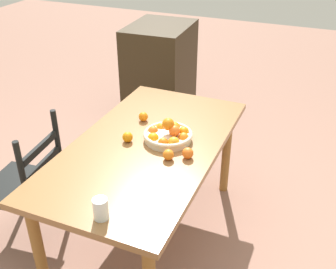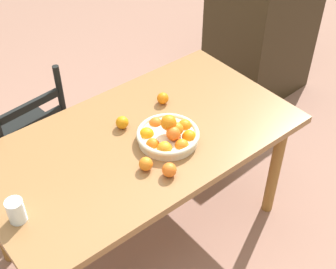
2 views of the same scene
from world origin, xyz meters
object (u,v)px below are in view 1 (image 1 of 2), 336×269
orange_loose_2 (128,137)px  cabinet (160,75)px  fruit_bowl (169,135)px  orange_loose_3 (188,153)px  dining_table (147,156)px  drinking_glass (101,209)px  orange_loose_1 (143,117)px  chair_near_window (27,187)px  orange_loose_0 (168,155)px

orange_loose_2 → cabinet: bearing=17.1°
fruit_bowl → orange_loose_3: (-0.14, -0.18, -0.01)m
dining_table → drinking_glass: drinking_glass is taller
dining_table → orange_loose_1: orange_loose_1 is taller
fruit_bowl → orange_loose_1: bearing=56.4°
orange_loose_1 → drinking_glass: bearing=-165.8°
dining_table → orange_loose_2: bearing=99.9°
dining_table → orange_loose_3: 0.32m
orange_loose_3 → chair_near_window: bearing=105.5°
cabinet → orange_loose_0: 1.92m
chair_near_window → orange_loose_2: 0.76m
dining_table → cabinet: cabinet is taller
orange_loose_0 → chair_near_window: bearing=103.7°
orange_loose_0 → orange_loose_3: size_ratio=0.97×
fruit_bowl → orange_loose_3: 0.23m
orange_loose_1 → orange_loose_3: (-0.31, -0.44, 0.00)m
fruit_bowl → orange_loose_3: bearing=-128.4°
cabinet → dining_table: bearing=-161.5°
cabinet → orange_loose_3: (-1.66, -0.91, 0.27)m
chair_near_window → cabinet: 1.94m
chair_near_window → orange_loose_3: bearing=99.0°
chair_near_window → orange_loose_0: 1.00m
orange_loose_3 → cabinet: bearing=28.8°
orange_loose_2 → orange_loose_1: bearing=6.1°
dining_table → chair_near_window: (-0.33, 0.72, -0.23)m
fruit_bowl → drinking_glass: bearing=178.9°
cabinet → orange_loose_2: (-1.63, -0.50, 0.27)m
fruit_bowl → chair_near_window: bearing=117.1°
orange_loose_1 → orange_loose_2: size_ratio=0.97×
dining_table → fruit_bowl: fruit_bowl is taller
orange_loose_3 → drinking_glass: (-0.64, 0.20, 0.02)m
chair_near_window → fruit_bowl: bearing=110.6°
chair_near_window → orange_loose_2: bearing=110.7°
chair_near_window → cabinet: bearing=170.7°
dining_table → fruit_bowl: size_ratio=5.16×
chair_near_window → orange_loose_2: size_ratio=14.09×
cabinet → fruit_bowl: (-1.52, -0.73, 0.28)m
cabinet → chair_near_window: bearing=174.5°
fruit_bowl → drinking_glass: 0.78m
orange_loose_1 → drinking_glass: 0.99m
cabinet → orange_loose_0: cabinet is taller
orange_loose_1 → drinking_glass: drinking_glass is taller
fruit_bowl → orange_loose_0: fruit_bowl is taller
cabinet → orange_loose_0: bearing=-157.3°
orange_loose_0 → drinking_glass: size_ratio=0.59×
orange_loose_1 → orange_loose_3: bearing=-125.6°
drinking_glass → orange_loose_1: bearing=14.2°
dining_table → fruit_bowl: 0.19m
chair_near_window → orange_loose_1: 0.89m
orange_loose_0 → drinking_glass: 0.59m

